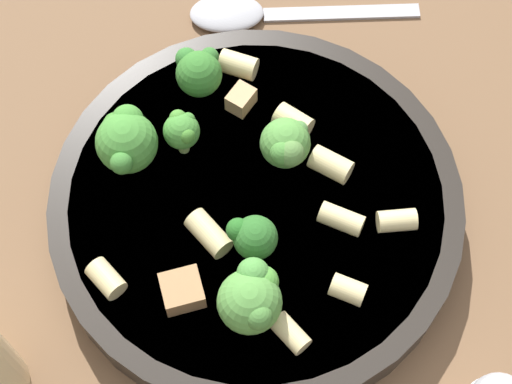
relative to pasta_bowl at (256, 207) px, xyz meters
name	(u,v)px	position (x,y,z in m)	size (l,w,h in m)	color
ground_plane	(256,219)	(0.00, 0.00, -0.02)	(2.00, 2.00, 0.00)	brown
pasta_bowl	(256,207)	(0.00, 0.00, 0.00)	(0.27, 0.27, 0.03)	#28231E
broccoli_floret_0	(124,145)	(0.00, -0.09, 0.04)	(0.05, 0.04, 0.05)	#9EC175
broccoli_floret_1	(198,72)	(-0.07, -0.06, 0.03)	(0.03, 0.03, 0.03)	#9EC175
broccoli_floret_2	(286,145)	(-0.03, 0.01, 0.04)	(0.04, 0.03, 0.04)	#93B766
broccoli_floret_3	(182,130)	(-0.02, -0.06, 0.04)	(0.02, 0.02, 0.04)	#93B766
broccoli_floret_4	(252,298)	(0.07, 0.02, 0.04)	(0.04, 0.04, 0.04)	#93B766
broccoli_floret_5	(253,237)	(0.03, 0.01, 0.03)	(0.03, 0.03, 0.04)	#93B766
rigatoni_0	(342,216)	(0.00, 0.06, 0.02)	(0.01, 0.01, 0.03)	beige
rigatoni_1	(106,279)	(0.08, -0.07, 0.02)	(0.01, 0.01, 0.02)	beige
rigatoni_2	(209,233)	(0.04, -0.02, 0.02)	(0.02, 0.02, 0.03)	beige
rigatoni_3	(331,165)	(-0.03, 0.04, 0.02)	(0.02, 0.02, 0.03)	beige
rigatoni_4	(238,65)	(-0.09, -0.04, 0.02)	(0.02, 0.02, 0.03)	beige
rigatoni_5	(293,122)	(-0.06, 0.01, 0.02)	(0.02, 0.02, 0.02)	beige
rigatoni_6	(290,333)	(0.08, 0.05, 0.02)	(0.01, 0.01, 0.02)	beige
rigatoni_7	(397,221)	(-0.01, 0.09, 0.02)	(0.01, 0.01, 0.02)	beige
rigatoni_8	(348,290)	(0.04, 0.07, 0.02)	(0.01, 0.01, 0.02)	beige
chicken_chunk_0	(241,99)	(-0.06, -0.03, 0.02)	(0.02, 0.01, 0.01)	tan
chicken_chunk_1	(182,291)	(0.08, -0.02, 0.02)	(0.02, 0.02, 0.02)	#A87A4C
spoon	(257,13)	(-0.16, -0.05, -0.01)	(0.08, 0.17, 0.01)	#B2B2B7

